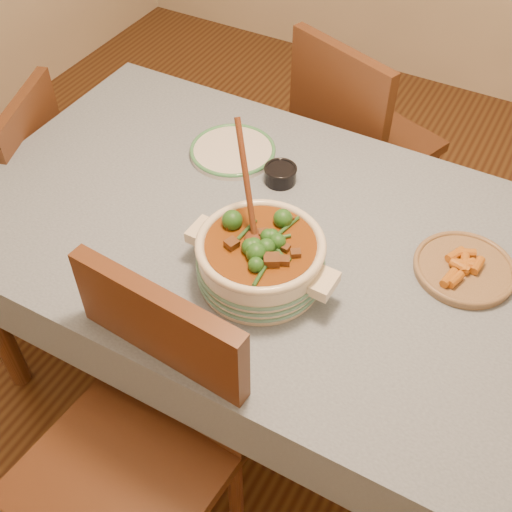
{
  "coord_description": "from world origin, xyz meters",
  "views": [
    {
      "loc": [
        0.64,
        -1.14,
        2.01
      ],
      "look_at": [
        0.12,
        -0.2,
        0.87
      ],
      "focal_mm": 45.0,
      "sensor_mm": 36.0,
      "label": 1
    }
  ],
  "objects_px": {
    "dining_table": "(253,246)",
    "chair_left": "(19,185)",
    "white_plate": "(233,151)",
    "chair_near": "(143,433)",
    "fried_plate": "(465,267)",
    "stew_casserole": "(260,256)",
    "condiment_bowl": "(280,173)",
    "chair_far": "(354,138)"
  },
  "relations": [
    {
      "from": "chair_far",
      "to": "chair_left",
      "type": "distance_m",
      "value": 1.26
    },
    {
      "from": "chair_far",
      "to": "chair_near",
      "type": "distance_m",
      "value": 1.4
    },
    {
      "from": "dining_table",
      "to": "chair_far",
      "type": "distance_m",
      "value": 0.8
    },
    {
      "from": "dining_table",
      "to": "stew_casserole",
      "type": "height_order",
      "value": "stew_casserole"
    },
    {
      "from": "chair_near",
      "to": "chair_far",
      "type": "bearing_deg",
      "value": 95.55
    },
    {
      "from": "condiment_bowl",
      "to": "chair_near",
      "type": "height_order",
      "value": "chair_near"
    },
    {
      "from": "stew_casserole",
      "to": "chair_left",
      "type": "xyz_separation_m",
      "value": [
        -1.1,
        0.18,
        -0.35
      ]
    },
    {
      "from": "white_plate",
      "to": "chair_left",
      "type": "bearing_deg",
      "value": -162.74
    },
    {
      "from": "dining_table",
      "to": "condiment_bowl",
      "type": "bearing_deg",
      "value": 94.89
    },
    {
      "from": "chair_far",
      "to": "chair_left",
      "type": "height_order",
      "value": "chair_far"
    },
    {
      "from": "stew_casserole",
      "to": "fried_plate",
      "type": "relative_size",
      "value": 1.26
    },
    {
      "from": "fried_plate",
      "to": "chair_left",
      "type": "height_order",
      "value": "chair_left"
    },
    {
      "from": "dining_table",
      "to": "chair_left",
      "type": "distance_m",
      "value": 1.0
    },
    {
      "from": "dining_table",
      "to": "chair_far",
      "type": "height_order",
      "value": "chair_far"
    },
    {
      "from": "chair_near",
      "to": "chair_left",
      "type": "height_order",
      "value": "chair_near"
    },
    {
      "from": "dining_table",
      "to": "condiment_bowl",
      "type": "distance_m",
      "value": 0.24
    },
    {
      "from": "condiment_bowl",
      "to": "dining_table",
      "type": "bearing_deg",
      "value": -85.11
    },
    {
      "from": "chair_left",
      "to": "chair_far",
      "type": "bearing_deg",
      "value": 108.89
    },
    {
      "from": "condiment_bowl",
      "to": "chair_left",
      "type": "relative_size",
      "value": 0.14
    },
    {
      "from": "condiment_bowl",
      "to": "chair_left",
      "type": "distance_m",
      "value": 1.03
    },
    {
      "from": "stew_casserole",
      "to": "fried_plate",
      "type": "height_order",
      "value": "stew_casserole"
    },
    {
      "from": "white_plate",
      "to": "chair_near",
      "type": "distance_m",
      "value": 0.91
    },
    {
      "from": "stew_casserole",
      "to": "chair_left",
      "type": "bearing_deg",
      "value": 170.82
    },
    {
      "from": "white_plate",
      "to": "stew_casserole",
      "type": "bearing_deg",
      "value": -51.91
    },
    {
      "from": "dining_table",
      "to": "fried_plate",
      "type": "bearing_deg",
      "value": 10.56
    },
    {
      "from": "stew_casserole",
      "to": "chair_far",
      "type": "height_order",
      "value": "stew_casserole"
    },
    {
      "from": "dining_table",
      "to": "chair_left",
      "type": "relative_size",
      "value": 1.95
    },
    {
      "from": "fried_plate",
      "to": "chair_left",
      "type": "relative_size",
      "value": 0.38
    },
    {
      "from": "dining_table",
      "to": "chair_near",
      "type": "distance_m",
      "value": 0.62
    },
    {
      "from": "stew_casserole",
      "to": "white_plate",
      "type": "height_order",
      "value": "stew_casserole"
    },
    {
      "from": "stew_casserole",
      "to": "chair_near",
      "type": "distance_m",
      "value": 0.53
    },
    {
      "from": "chair_left",
      "to": "stew_casserole",
      "type": "bearing_deg",
      "value": 61.06
    },
    {
      "from": "dining_table",
      "to": "condiment_bowl",
      "type": "relative_size",
      "value": 13.69
    },
    {
      "from": "dining_table",
      "to": "condiment_bowl",
      "type": "height_order",
      "value": "condiment_bowl"
    },
    {
      "from": "stew_casserole",
      "to": "chair_near",
      "type": "height_order",
      "value": "stew_casserole"
    },
    {
      "from": "white_plate",
      "to": "condiment_bowl",
      "type": "xyz_separation_m",
      "value": [
        0.19,
        -0.05,
        0.02
      ]
    },
    {
      "from": "white_plate",
      "to": "chair_left",
      "type": "relative_size",
      "value": 0.36
    },
    {
      "from": "dining_table",
      "to": "white_plate",
      "type": "height_order",
      "value": "white_plate"
    },
    {
      "from": "chair_near",
      "to": "white_plate",
      "type": "bearing_deg",
      "value": 109.99
    },
    {
      "from": "white_plate",
      "to": "condiment_bowl",
      "type": "height_order",
      "value": "condiment_bowl"
    },
    {
      "from": "dining_table",
      "to": "stew_casserole",
      "type": "bearing_deg",
      "value": -55.28
    },
    {
      "from": "white_plate",
      "to": "chair_near",
      "type": "relative_size",
      "value": 0.32
    }
  ]
}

